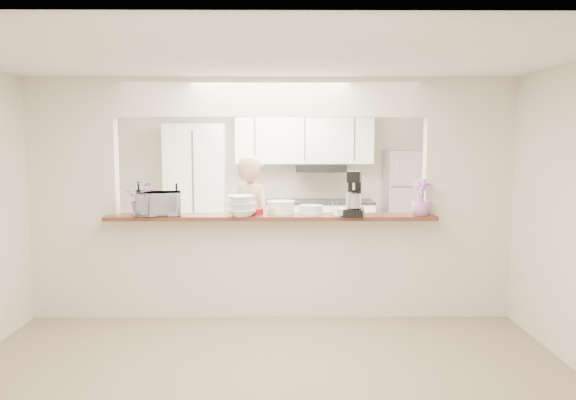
{
  "coord_description": "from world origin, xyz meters",
  "views": [
    {
      "loc": [
        0.13,
        -5.83,
        1.87
      ],
      "look_at": [
        0.18,
        0.3,
        1.21
      ],
      "focal_mm": 35.0,
      "sensor_mm": 36.0,
      "label": 1
    }
  ],
  "objects_px": {
    "toaster_oven": "(159,204)",
    "person": "(252,226)",
    "refrigerator": "(409,207)",
    "stand_mixer": "(354,196)"
  },
  "relations": [
    {
      "from": "toaster_oven",
      "to": "person",
      "type": "height_order",
      "value": "person"
    },
    {
      "from": "toaster_oven",
      "to": "person",
      "type": "distance_m",
      "value": 1.33
    },
    {
      "from": "refrigerator",
      "to": "stand_mixer",
      "type": "bearing_deg",
      "value": -113.26
    },
    {
      "from": "stand_mixer",
      "to": "person",
      "type": "bearing_deg",
      "value": 139.59
    },
    {
      "from": "person",
      "to": "refrigerator",
      "type": "bearing_deg",
      "value": -100.85
    },
    {
      "from": "toaster_oven",
      "to": "stand_mixer",
      "type": "height_order",
      "value": "stand_mixer"
    },
    {
      "from": "refrigerator",
      "to": "toaster_oven",
      "type": "bearing_deg",
      "value": -139.33
    },
    {
      "from": "person",
      "to": "toaster_oven",
      "type": "bearing_deg",
      "value": 85.12
    },
    {
      "from": "refrigerator",
      "to": "person",
      "type": "bearing_deg",
      "value": -141.13
    },
    {
      "from": "stand_mixer",
      "to": "refrigerator",
      "type": "bearing_deg",
      "value": 66.74
    }
  ]
}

